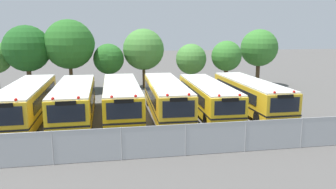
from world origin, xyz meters
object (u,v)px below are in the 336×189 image
object	(u,v)px
school_bus_2	(121,98)
tree_2	(71,44)
tree_7	(258,48)
school_bus_4	(207,96)
tree_4	(145,48)
tree_1	(26,48)
school_bus_5	(250,94)
school_bus_0	(27,102)
tree_5	(191,59)
school_bus_3	(166,97)
tree_6	(227,56)
school_bus_1	(75,101)
tree_3	(108,58)

from	to	relation	value
school_bus_2	tree_2	size ratio (longest dim) A/B	1.44
tree_2	tree_7	bearing A→B (deg)	0.51
school_bus_2	school_bus_4	size ratio (longest dim) A/B	1.01
tree_2	tree_4	world-z (taller)	tree_2
tree_1	tree_4	distance (m)	12.16
school_bus_2	school_bus_5	world-z (taller)	school_bus_2
school_bus_0	school_bus_5	distance (m)	16.82
tree_4	tree_5	xyz separation A→B (m)	(4.87, -1.97, -1.06)
school_bus_3	tree_2	size ratio (longest dim) A/B	1.44
school_bus_4	school_bus_3	bearing A→B (deg)	6.99
school_bus_4	tree_2	bearing A→B (deg)	-42.22
school_bus_5	tree_7	size ratio (longest dim) A/B	1.63
school_bus_2	tree_6	bearing A→B (deg)	-141.12
tree_6	school_bus_1	bearing A→B (deg)	-146.66
tree_1	tree_2	world-z (taller)	tree_2
school_bus_4	tree_5	world-z (taller)	tree_5
school_bus_2	tree_2	bearing A→B (deg)	-66.92
school_bus_4	tree_1	xyz separation A→B (m)	(-15.70, 10.54, 3.33)
school_bus_1	school_bus_4	distance (m)	10.05
tree_2	tree_3	bearing A→B (deg)	3.49
school_bus_2	school_bus_5	bearing A→B (deg)	179.28
school_bus_1	tree_3	bearing A→B (deg)	-102.58
tree_4	tree_5	bearing A→B (deg)	-22.00
tree_3	tree_4	distance (m)	4.29
school_bus_3	school_bus_4	world-z (taller)	school_bus_3
tree_4	tree_7	size ratio (longest dim) A/B	1.01
school_bus_2	tree_7	bearing A→B (deg)	-145.51
school_bus_1	tree_6	bearing A→B (deg)	-147.79
tree_3	school_bus_3	bearing A→B (deg)	-69.22
school_bus_0	tree_5	xyz separation A→B (m)	(14.54, 10.48, 1.90)
school_bus_3	tree_2	world-z (taller)	tree_2
school_bus_3	tree_7	bearing A→B (deg)	-136.79
school_bus_2	school_bus_3	size ratio (longest dim) A/B	1.00
school_bus_5	tree_6	distance (m)	10.05
school_bus_1	tree_6	size ratio (longest dim) A/B	1.97
school_bus_5	tree_3	world-z (taller)	tree_3
school_bus_2	tree_4	size ratio (longest dim) A/B	1.64
school_bus_5	tree_2	size ratio (longest dim) A/B	1.42
tree_3	school_bus_2	bearing A→B (deg)	-84.94
school_bus_4	tree_4	size ratio (longest dim) A/B	1.63
tree_1	tree_2	size ratio (longest dim) A/B	0.92
school_bus_1	tree_7	xyz separation A→B (m)	(19.47, 11.53, 3.03)
school_bus_0	school_bus_5	size ratio (longest dim) A/B	1.04
tree_7	school_bus_2	bearing A→B (deg)	-145.48
school_bus_0	tree_1	world-z (taller)	tree_1
tree_4	tree_6	distance (m)	9.17
tree_7	tree_1	bearing A→B (deg)	-178.78
school_bus_2	tree_7	distance (m)	19.83
school_bus_1	tree_1	bearing A→B (deg)	-63.88
school_bus_4	tree_4	xyz separation A→B (m)	(-3.65, 12.13, 3.11)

